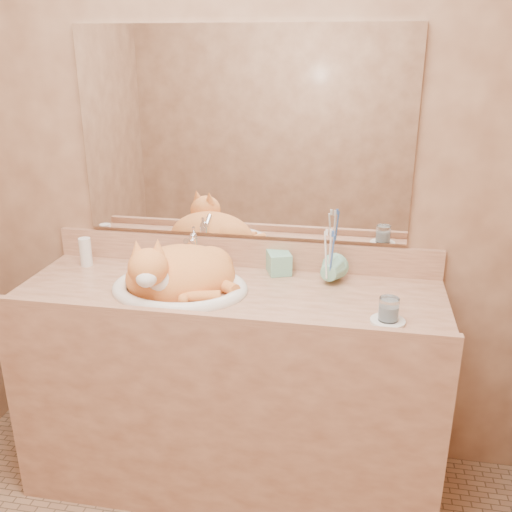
% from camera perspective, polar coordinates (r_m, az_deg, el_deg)
% --- Properties ---
extents(wall_back, '(2.40, 0.02, 2.50)m').
position_cam_1_polar(wall_back, '(2.27, -1.34, 8.54)').
color(wall_back, brown).
rests_on(wall_back, ground).
extents(vanity_counter, '(1.60, 0.55, 0.85)m').
position_cam_1_polar(vanity_counter, '(2.34, -2.59, -13.11)').
color(vanity_counter, '#8F5940').
rests_on(vanity_counter, floor).
extents(mirror, '(1.30, 0.02, 0.80)m').
position_cam_1_polar(mirror, '(2.23, -1.43, 12.00)').
color(mirror, white).
rests_on(mirror, wall_back).
extents(sink_basin, '(0.52, 0.44, 0.16)m').
position_cam_1_polar(sink_basin, '(2.13, -7.71, -1.43)').
color(sink_basin, white).
rests_on(sink_basin, vanity_counter).
extents(faucet, '(0.08, 0.13, 0.17)m').
position_cam_1_polar(faucet, '(2.30, -6.24, 0.50)').
color(faucet, white).
rests_on(faucet, vanity_counter).
extents(cat, '(0.52, 0.47, 0.23)m').
position_cam_1_polar(cat, '(2.15, -7.88, -1.49)').
color(cat, orange).
rests_on(cat, sink_basin).
extents(soap_dispenser, '(0.11, 0.11, 0.19)m').
position_cam_1_polar(soap_dispenser, '(2.22, 2.62, 0.14)').
color(soap_dispenser, '#7BC5A7').
rests_on(soap_dispenser, vanity_counter).
extents(toothbrush_cup, '(0.13, 0.13, 0.10)m').
position_cam_1_polar(toothbrush_cup, '(2.17, 7.23, -1.89)').
color(toothbrush_cup, '#7BC5A7').
rests_on(toothbrush_cup, vanity_counter).
extents(toothbrushes, '(0.04, 0.04, 0.23)m').
position_cam_1_polar(toothbrushes, '(2.14, 7.33, 0.27)').
color(toothbrushes, white).
rests_on(toothbrushes, toothbrush_cup).
extents(saucer, '(0.12, 0.12, 0.01)m').
position_cam_1_polar(saucer, '(1.95, 13.03, -6.37)').
color(saucer, white).
rests_on(saucer, vanity_counter).
extents(water_glass, '(0.07, 0.07, 0.08)m').
position_cam_1_polar(water_glass, '(1.93, 13.13, -5.20)').
color(water_glass, silver).
rests_on(water_glass, saucer).
extents(lotion_bottle, '(0.05, 0.05, 0.12)m').
position_cam_1_polar(lotion_bottle, '(2.46, -16.68, 0.39)').
color(lotion_bottle, white).
rests_on(lotion_bottle, vanity_counter).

